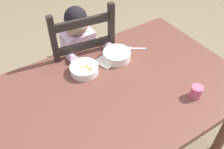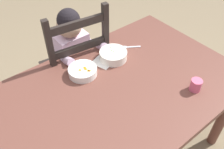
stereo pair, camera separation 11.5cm
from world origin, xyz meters
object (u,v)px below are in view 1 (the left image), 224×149
object	(u,v)px
dining_chair	(82,67)
bowl_of_peas	(117,55)
spoon	(132,48)
dining_table	(116,99)
bowl_of_carrots	(84,69)
child_figure	(81,50)
drinking_cup	(196,92)

from	to	relation	value
dining_chair	bowl_of_peas	xyz separation A→B (m)	(0.13, -0.30, 0.26)
dining_chair	bowl_of_peas	distance (m)	0.41
spoon	dining_chair	bearing A→B (deg)	136.38
dining_table	spoon	xyz separation A→B (m)	(0.30, 0.26, 0.09)
dining_table	bowl_of_peas	distance (m)	0.29
dining_table	bowl_of_carrots	bearing A→B (deg)	110.99
dining_chair	bowl_of_carrots	world-z (taller)	dining_chair
spoon	dining_table	bearing A→B (deg)	-139.67
dining_table	spoon	world-z (taller)	spoon
child_figure	spoon	world-z (taller)	child_figure
child_figure	bowl_of_peas	world-z (taller)	child_figure
drinking_cup	dining_chair	bearing A→B (deg)	111.29
drinking_cup	dining_table	bearing A→B (deg)	140.03
child_figure	bowl_of_carrots	world-z (taller)	child_figure
dining_table	dining_chair	size ratio (longest dim) A/B	1.42
spoon	bowl_of_peas	bearing A→B (deg)	-167.33
bowl_of_peas	spoon	xyz separation A→B (m)	(0.15, 0.03, -0.03)
child_figure	drinking_cup	xyz separation A→B (m)	(0.30, -0.80, 0.11)
dining_table	child_figure	world-z (taller)	child_figure
bowl_of_carrots	dining_chair	bearing A→B (deg)	69.49
dining_table	drinking_cup	size ratio (longest dim) A/B	20.67
dining_table	bowl_of_peas	xyz separation A→B (m)	(0.15, 0.22, 0.12)
spoon	drinking_cup	world-z (taller)	drinking_cup
dining_chair	bowl_of_carrots	size ratio (longest dim) A/B	6.00
bowl_of_peas	spoon	size ratio (longest dim) A/B	1.40
child_figure	bowl_of_carrots	bearing A→B (deg)	-112.05
bowl_of_carrots	child_figure	bearing A→B (deg)	67.95
spoon	drinking_cup	distance (m)	0.54
bowl_of_carrots	spoon	bearing A→B (deg)	4.99
child_figure	spoon	size ratio (longest dim) A/B	7.70
bowl_of_carrots	drinking_cup	distance (m)	0.66
child_figure	drinking_cup	world-z (taller)	child_figure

